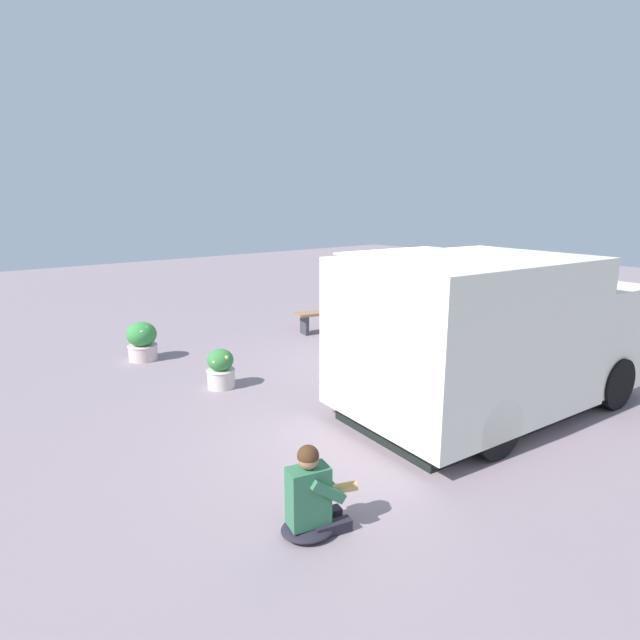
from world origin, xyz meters
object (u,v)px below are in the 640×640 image
(planter_flowering_near, at_px, (221,369))
(planter_flowering_far, at_px, (142,341))
(plaza_bench, at_px, (333,315))
(food_truck, at_px, (490,337))
(person_customer, at_px, (312,499))

(planter_flowering_near, height_order, planter_flowering_far, planter_flowering_far)
(planter_flowering_far, relative_size, plaza_bench, 0.39)
(planter_flowering_near, height_order, plaza_bench, planter_flowering_near)
(planter_flowering_near, distance_m, planter_flowering_far, 2.35)
(food_truck, distance_m, planter_flowering_near, 4.23)
(planter_flowering_far, bearing_deg, person_customer, -97.32)
(planter_flowering_far, xyz_separation_m, plaza_bench, (4.34, -0.60, 0.01))
(food_truck, height_order, person_customer, food_truck)
(person_customer, height_order, planter_flowering_far, person_customer)
(planter_flowering_near, bearing_deg, person_customer, -107.30)
(person_customer, distance_m, planter_flowering_far, 6.30)
(person_customer, bearing_deg, food_truck, 10.15)
(planter_flowering_near, relative_size, planter_flowering_far, 0.87)
(food_truck, relative_size, planter_flowering_near, 7.45)
(planter_flowering_far, bearing_deg, plaza_bench, -7.86)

